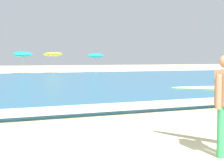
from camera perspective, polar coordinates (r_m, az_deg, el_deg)
The scene contains 5 objects.
sea at distance 23.62m, azimuth -16.87°, elevation 0.12°, with size 120.00×28.00×0.14m, color teal.
surf_foam at distance 10.46m, azimuth -8.77°, elevation -4.23°, with size 120.00×1.67×0.01m, color white.
beach_umbrella_4 at distance 39.92m, azimuth -14.40°, elevation 4.72°, with size 2.18×2.21×2.48m.
beach_umbrella_5 at distance 40.18m, azimuth -9.61°, elevation 4.81°, with size 2.18×2.21×2.46m.
beach_umbrella_6 at distance 41.48m, azimuth -2.71°, elevation 4.65°, with size 1.96×1.99×2.33m.
Camera 1 is at (-2.55, -3.74, 1.67)m, focal length 55.94 mm.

